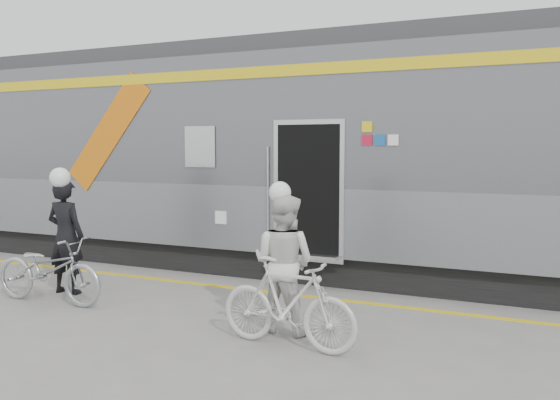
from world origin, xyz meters
The scene contains 9 objects.
ground centered at (0.00, 0.00, 0.00)m, with size 90.00×90.00×0.00m, color slate.
train centered at (-1.86, 4.19, 2.05)m, with size 24.00×3.17×4.10m.
safety_strip centered at (0.00, 2.15, 0.00)m, with size 24.00×0.12×0.01m, color gold.
man centered at (-2.90, 0.80, 0.88)m, with size 0.64×0.42×1.77m, color black.
bicycle_left centered at (-2.70, 0.25, 0.49)m, with size 0.65×1.85×0.97m, color #A3A6AA.
woman centered at (0.91, 0.50, 0.84)m, with size 0.82×0.64×1.68m, color silver.
bicycle_right centered at (1.21, -0.05, 0.51)m, with size 0.48×1.70×1.02m, color #B9B9B5.
helmet_man centered at (-2.90, 0.80, 1.92)m, with size 0.31×0.31×0.31m, color white.
helmet_woman centered at (0.91, 0.50, 1.82)m, with size 0.27×0.27×0.27m, color white.
Camera 1 is at (3.86, -5.96, 2.26)m, focal length 38.00 mm.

